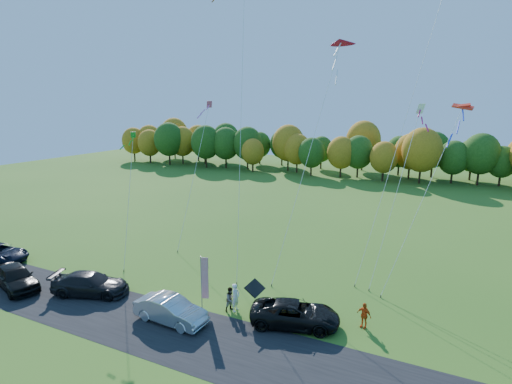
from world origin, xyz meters
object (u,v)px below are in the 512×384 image
at_px(person_east, 364,315).
at_px(feather_flag, 204,278).
at_px(silver_sedan, 171,310).
at_px(black_suv, 295,314).

xyz_separation_m(person_east, feather_flag, (-10.24, -2.55, 1.57)).
bearing_deg(feather_flag, silver_sedan, -117.97).
distance_m(black_suv, person_east, 4.33).
height_order(silver_sedan, person_east, person_east).
xyz_separation_m(black_suv, feather_flag, (-6.22, -0.91, 1.61)).
relative_size(black_suv, person_east, 3.40).
bearing_deg(feather_flag, person_east, 13.99).
xyz_separation_m(silver_sedan, person_east, (11.41, 4.76, 0.01)).
bearing_deg(person_east, black_suv, -140.01).
bearing_deg(feather_flag, black_suv, 8.35).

